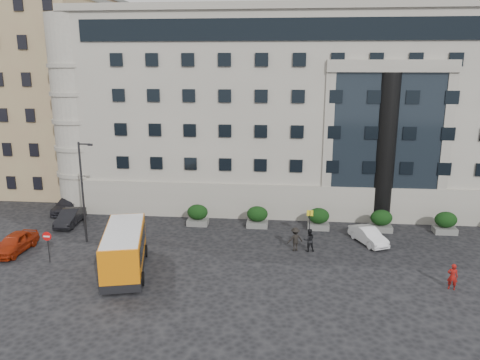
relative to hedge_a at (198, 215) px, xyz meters
The scene contains 23 objects.
ground 8.81m from the hedge_a, 62.85° to the right, with size 120.00×120.00×0.00m, color black.
civic_building 19.15m from the hedge_a, 54.85° to the left, with size 44.00×24.00×18.00m, color gray.
entrance_column 17.13m from the hedge_a, ahead, with size 1.80×1.80×13.00m, color black.
apartment_near 25.12m from the hedge_a, 148.62° to the left, with size 14.00×14.00×20.00m, color #977958.
apartment_far 39.27m from the hedge_a, 127.29° to the left, with size 13.00×13.00×22.00m, color #786346.
hedge_a is the anchor object (origin of this frame).
hedge_b 5.20m from the hedge_a, ahead, with size 1.80×1.26×1.84m.
hedge_c 10.40m from the hedge_a, ahead, with size 1.80×1.26×1.84m.
hedge_d 15.60m from the hedge_a, ahead, with size 1.80×1.26×1.84m.
hedge_e 20.80m from the hedge_a, ahead, with size 1.80×1.26×1.84m.
street_lamp 9.89m from the hedge_a, 148.84° to the right, with size 1.16×0.18×8.00m.
bus_stop_sign 9.94m from the hedge_a, 16.42° to the right, with size 0.50×0.08×2.52m.
no_entry_sign 12.64m from the hedge_a, 135.52° to the right, with size 0.64×0.16×2.32m.
minibus 10.19m from the hedge_a, 108.18° to the right, with size 4.12×7.52×2.98m.
red_truck 11.75m from the hedge_a, 152.68° to the left, with size 3.35×6.21×3.21m.
parked_car_a 14.43m from the hedge_a, 149.71° to the right, with size 1.74×4.31×1.47m, color maroon.
parked_car_b 11.13m from the hedge_a, behind, with size 1.45×4.17×1.37m, color black.
parked_car_c 13.24m from the hedge_a, 169.15° to the left, with size 1.87×4.59×1.33m, color black.
parked_car_d 11.06m from the hedge_a, 132.70° to the left, with size 2.58×5.60×1.56m, color black.
white_taxi 14.38m from the hedge_a, 11.65° to the right, with size 1.34×3.85×1.27m, color silver.
pedestrian_a 20.69m from the hedge_a, 29.56° to the right, with size 0.62×0.41×1.71m, color maroon.
pedestrian_b 10.60m from the hedge_a, 27.79° to the right, with size 0.86×0.67×1.77m, color black.
pedestrian_c 9.70m from the hedge_a, 30.50° to the right, with size 1.18×0.68×1.82m, color black.
Camera 1 is at (3.42, -30.26, 13.83)m, focal length 35.00 mm.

